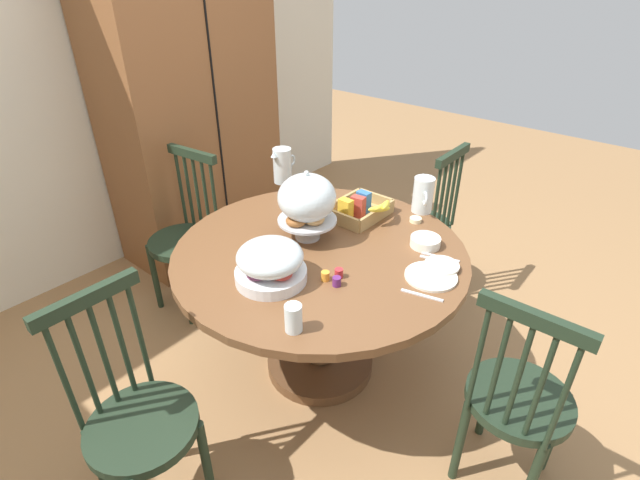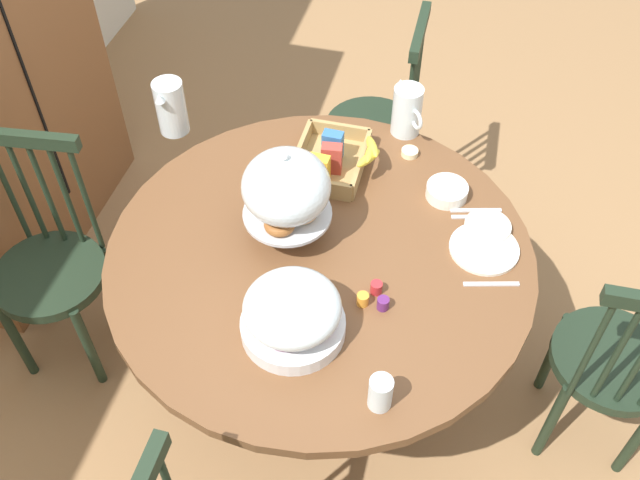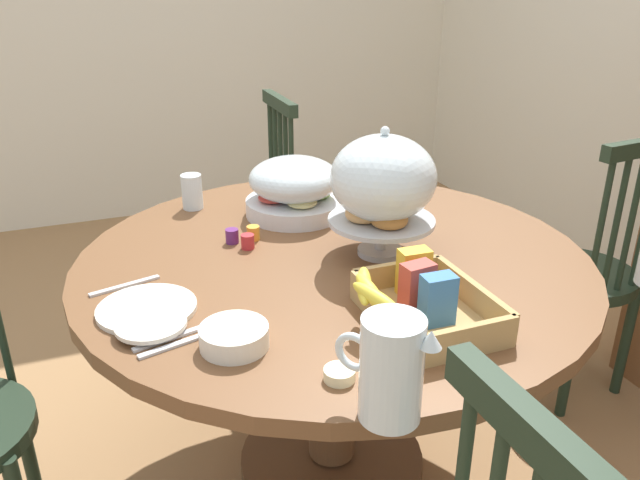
{
  "view_description": "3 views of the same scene",
  "coord_description": "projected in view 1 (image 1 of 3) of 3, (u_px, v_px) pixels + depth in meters",
  "views": [
    {
      "loc": [
        -1.34,
        -1.21,
        1.9
      ],
      "look_at": [
        0.08,
        -0.01,
        0.79
      ],
      "focal_mm": 26.67,
      "sensor_mm": 36.0,
      "label": 1
    },
    {
      "loc": [
        -1.35,
        -0.37,
        2.45
      ],
      "look_at": [
        0.08,
        -0.01,
        0.79
      ],
      "focal_mm": 40.21,
      "sensor_mm": 36.0,
      "label": 2
    },
    {
      "loc": [
        1.48,
        -0.58,
        1.44
      ],
      "look_at": [
        -0.02,
        -0.01,
        0.74
      ],
      "focal_mm": 35.21,
      "sensor_mm": 36.0,
      "label": 3
    }
  ],
  "objects": [
    {
      "name": "windsor_chair_near_window",
      "position": [
        186.0,
        240.0,
        2.82
      ],
      "size": [
        0.4,
        0.4,
        0.97
      ],
      "color": "#1E2D1E",
      "rests_on": "ground_plane"
    },
    {
      "name": "jam_jar_grape",
      "position": [
        337.0,
        281.0,
        1.94
      ],
      "size": [
        0.04,
        0.04,
        0.04
      ],
      "primitive_type": "cylinder",
      "color": "#5B2366",
      "rests_on": "dining_table"
    },
    {
      "name": "wooden_armoire",
      "position": [
        191.0,
        116.0,
        3.19
      ],
      "size": [
        1.18,
        0.6,
        1.96
      ],
      "color": "brown",
      "rests_on": "ground_plane"
    },
    {
      "name": "windsor_chair_far_side",
      "position": [
        422.0,
        226.0,
        2.97
      ],
      "size": [
        0.4,
        0.4,
        0.97
      ],
      "color": "#1E2D1E",
      "rests_on": "ground_plane"
    },
    {
      "name": "china_plate_small",
      "position": [
        442.0,
        265.0,
        2.05
      ],
      "size": [
        0.15,
        0.15,
        0.01
      ],
      "primitive_type": "cylinder",
      "color": "white",
      "rests_on": "china_plate_large"
    },
    {
      "name": "windsor_chair_by_cabinet",
      "position": [
        139.0,
        423.0,
        1.71
      ],
      "size": [
        0.4,
        0.4,
        0.97
      ],
      "color": "#1E2D1E",
      "rests_on": "ground_plane"
    },
    {
      "name": "dining_table",
      "position": [
        320.0,
        282.0,
        2.28
      ],
      "size": [
        1.36,
        1.36,
        0.74
      ],
      "color": "brown",
      "rests_on": "ground_plane"
    },
    {
      "name": "milk_pitcher",
      "position": [
        283.0,
        167.0,
        2.8
      ],
      "size": [
        0.19,
        0.11,
        0.21
      ],
      "color": "silver",
      "rests_on": "dining_table"
    },
    {
      "name": "jam_jar_apricot",
      "position": [
        325.0,
        276.0,
        1.97
      ],
      "size": [
        0.04,
        0.04,
        0.04
      ],
      "primitive_type": "cylinder",
      "color": "orange",
      "rests_on": "dining_table"
    },
    {
      "name": "china_plate_large",
      "position": [
        431.0,
        276.0,
        1.99
      ],
      "size": [
        0.22,
        0.22,
        0.01
      ],
      "primitive_type": "cylinder",
      "color": "white",
      "rests_on": "dining_table"
    },
    {
      "name": "windsor_chair_facing_door",
      "position": [
        517.0,
        403.0,
        1.79
      ],
      "size": [
        0.4,
        0.4,
        0.97
      ],
      "color": "#1E2D1E",
      "rests_on": "ground_plane"
    },
    {
      "name": "dinner_fork",
      "position": [
        440.0,
        257.0,
        2.13
      ],
      "size": [
        0.06,
        0.17,
        0.01
      ],
      "primitive_type": "cube",
      "rotation": [
        0.0,
        0.0,
        4.97
      ],
      "color": "silver",
      "rests_on": "dining_table"
    },
    {
      "name": "fruit_platter_covered",
      "position": [
        270.0,
        263.0,
        1.94
      ],
      "size": [
        0.3,
        0.3,
        0.18
      ],
      "color": "silver",
      "rests_on": "dining_table"
    },
    {
      "name": "pastry_stand_with_dome",
      "position": [
        307.0,
        201.0,
        2.18
      ],
      "size": [
        0.28,
        0.28,
        0.34
      ],
      "color": "silver",
      "rests_on": "dining_table"
    },
    {
      "name": "cereal_basket",
      "position": [
        361.0,
        209.0,
        2.44
      ],
      "size": [
        0.32,
        0.3,
        0.12
      ],
      "color": "tan",
      "rests_on": "dining_table"
    },
    {
      "name": "cereal_bowl",
      "position": [
        425.0,
        242.0,
        2.2
      ],
      "size": [
        0.14,
        0.14,
        0.04
      ],
      "primitive_type": "cylinder",
      "color": "white",
      "rests_on": "dining_table"
    },
    {
      "name": "drinking_glass",
      "position": [
        293.0,
        318.0,
        1.69
      ],
      "size": [
        0.06,
        0.06,
        0.11
      ],
      "primitive_type": "cylinder",
      "color": "silver",
      "rests_on": "dining_table"
    },
    {
      "name": "jam_jar_strawberry",
      "position": [
        339.0,
        273.0,
        1.99
      ],
      "size": [
        0.04,
        0.04,
        0.04
      ],
      "primitive_type": "cylinder",
      "color": "#B7282D",
      "rests_on": "dining_table"
    },
    {
      "name": "table_knife",
      "position": [
        439.0,
        260.0,
        2.1
      ],
      "size": [
        0.06,
        0.17,
        0.01
      ],
      "primitive_type": "cube",
      "rotation": [
        0.0,
        0.0,
        4.97
      ],
      "color": "silver",
      "rests_on": "dining_table"
    },
    {
      "name": "soup_spoon",
      "position": [
        422.0,
        295.0,
        1.89
      ],
      "size": [
        0.06,
        0.17,
        0.01
      ],
      "primitive_type": "cube",
      "rotation": [
        0.0,
        0.0,
        4.97
      ],
      "color": "silver",
      "rests_on": "dining_table"
    },
    {
      "name": "ground_plane",
      "position": [
        309.0,
        373.0,
        2.52
      ],
      "size": [
        10.0,
        10.0,
        0.0
      ],
      "primitive_type": "plane",
      "color": "#997047"
    },
    {
      "name": "butter_dish",
      "position": [
        416.0,
        220.0,
        2.41
      ],
      "size": [
        0.06,
        0.06,
        0.02
      ],
      "primitive_type": "cylinder",
      "color": "beige",
      "rests_on": "dining_table"
    },
    {
      "name": "orange_juice_pitcher",
      "position": [
        423.0,
        196.0,
        2.48
      ],
      "size": [
        0.16,
        0.13,
        0.19
      ],
      "color": "silver",
      "rests_on": "dining_table"
    },
    {
      "name": "wall_back",
      "position": [
        80.0,
        72.0,
        2.87
      ],
      "size": [
        4.8,
        0.06,
        2.6
      ],
      "primitive_type": "cube",
      "color": "silver",
      "rests_on": "ground_plane"
    }
  ]
}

